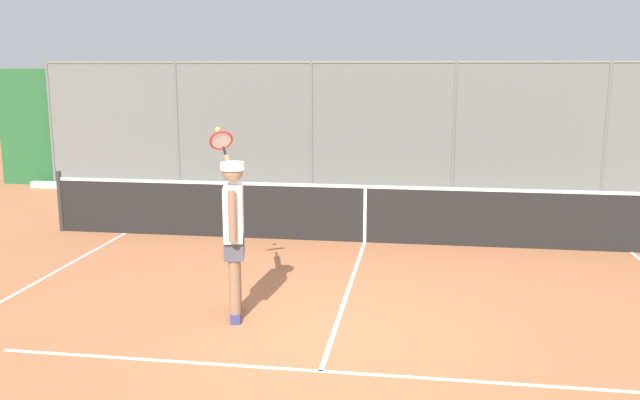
% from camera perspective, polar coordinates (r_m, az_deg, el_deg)
% --- Properties ---
extents(ground_plane, '(60.00, 60.00, 0.00)m').
position_cam_1_polar(ground_plane, '(7.45, 1.11, -11.31)').
color(ground_plane, '#B76B42').
extents(court_line_markings, '(8.44, 8.96, 0.01)m').
position_cam_1_polar(court_line_markings, '(6.31, -0.45, -15.61)').
color(court_line_markings, white).
rests_on(court_line_markings, ground).
extents(fence_backdrop, '(18.82, 1.37, 3.00)m').
position_cam_1_polar(fence_backdrop, '(15.79, 5.36, 5.80)').
color(fence_backdrop, slate).
rests_on(fence_backdrop, ground).
extents(tennis_net, '(10.84, 0.09, 1.07)m').
position_cam_1_polar(tennis_net, '(11.13, 3.82, -1.11)').
color(tennis_net, '#2D2D2D').
rests_on(tennis_net, ground).
extents(tennis_player, '(0.71, 1.38, 2.11)m').
position_cam_1_polar(tennis_player, '(7.72, -7.31, -2.12)').
color(tennis_player, navy).
rests_on(tennis_player, ground).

